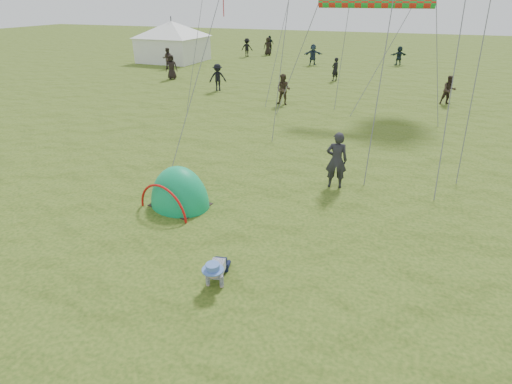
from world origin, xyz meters
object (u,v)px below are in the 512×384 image
(popup_tent, at_px, (180,205))
(standing_adult, at_px, (336,160))
(crawling_toddler, at_px, (216,269))
(event_marquee, at_px, (173,40))

(popup_tent, height_order, standing_adult, standing_adult)
(crawling_toddler, xyz_separation_m, event_marquee, (-17.58, 28.33, 1.57))
(crawling_toddler, bearing_deg, standing_adult, 64.71)
(standing_adult, height_order, event_marquee, event_marquee)
(event_marquee, bearing_deg, standing_adult, -47.97)
(standing_adult, xyz_separation_m, event_marquee, (-19.14, 22.69, 0.98))
(crawling_toddler, relative_size, popup_tent, 0.35)
(popup_tent, bearing_deg, standing_adult, 49.54)
(standing_adult, distance_m, event_marquee, 29.69)
(crawling_toddler, bearing_deg, event_marquee, 111.91)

